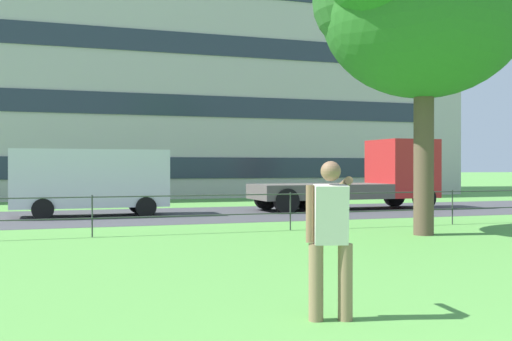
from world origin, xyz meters
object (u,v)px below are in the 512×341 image
(person_thrower, at_px, (330,234))
(panel_van_center, at_px, (91,179))
(flatbed_truck_far_right, at_px, (370,178))
(tree_large_lawn, at_px, (409,3))
(apartment_building_background, at_px, (124,33))

(person_thrower, distance_m, panel_van_center, 14.86)
(flatbed_truck_far_right, bearing_deg, person_thrower, -120.33)
(person_thrower, bearing_deg, panel_van_center, 97.20)
(tree_large_lawn, distance_m, panel_van_center, 11.61)
(panel_van_center, distance_m, apartment_building_background, 18.71)
(panel_van_center, bearing_deg, person_thrower, -82.80)
(flatbed_truck_far_right, bearing_deg, apartment_building_background, 116.22)
(flatbed_truck_far_right, distance_m, apartment_building_background, 19.95)
(person_thrower, relative_size, apartment_building_background, 0.04)
(panel_van_center, xyz_separation_m, apartment_building_background, (2.69, 16.39, 8.60))
(panel_van_center, bearing_deg, flatbed_truck_far_right, 1.41)
(person_thrower, height_order, panel_van_center, panel_van_center)
(panel_van_center, relative_size, flatbed_truck_far_right, 0.69)
(panel_van_center, height_order, apartment_building_background, apartment_building_background)
(person_thrower, height_order, flatbed_truck_far_right, flatbed_truck_far_right)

